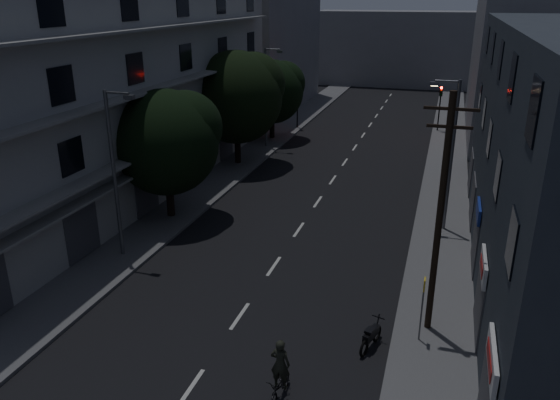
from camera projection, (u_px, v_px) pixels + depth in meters
The scene contains 20 objects.
ground at pixel (334, 178), 38.40m from camera, with size 160.00×160.00×0.00m, color black.
sidewalk_left at pixel (235, 167), 40.44m from camera, with size 3.00×90.00×0.15m, color #565659.
sidewalk_right at pixel (445, 187), 36.31m from camera, with size 3.00×90.00×0.15m, color #565659.
lane_markings at pixel (350, 154), 43.99m from camera, with size 0.15×60.50×0.01m.
building_left at pixel (120, 84), 32.97m from camera, with size 7.00×36.00×14.00m.
building_far_left at pixel (272, 35), 59.46m from camera, with size 6.00×20.00×16.00m, color slate.
building_far_right at pixel (510, 62), 48.02m from camera, with size 6.00×20.00×13.00m, color slate.
building_far_end at pixel (401, 48), 76.90m from camera, with size 24.00×8.00×10.00m, color slate.
tree_near at pixel (167, 138), 29.96m from camera, with size 5.87×5.87×7.24m.
tree_mid at pixel (237, 94), 39.64m from camera, with size 6.74×6.74×8.29m.
tree_far at pixel (273, 89), 47.25m from camera, with size 5.49×5.49×6.79m.
traffic_signal_far_right at pixel (440, 99), 50.18m from camera, with size 0.28×0.37×4.10m.
traffic_signal_far_left at pixel (297, 96), 51.39m from camera, with size 0.28×0.37×4.10m.
street_lamp_left_near at pixel (116, 167), 25.20m from camera, with size 1.51×0.25×8.00m.
street_lamp_right at pixel (450, 149), 28.20m from camera, with size 1.51×0.25×8.00m.
street_lamp_left_far at pixel (267, 93), 44.38m from camera, with size 1.51×0.25×8.00m.
utility_pole at pixel (440, 213), 19.24m from camera, with size 1.80×0.24×9.00m.
bus_stop_sign at pixel (423, 298), 19.51m from camera, with size 0.06×0.35×2.52m.
motorcycle at pixel (371, 337), 19.77m from camera, with size 0.71×1.69×1.12m.
cyclist at pixel (280, 379), 17.14m from camera, with size 0.68×1.75×2.19m.
Camera 1 is at (7.07, -11.00, 12.06)m, focal length 35.00 mm.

